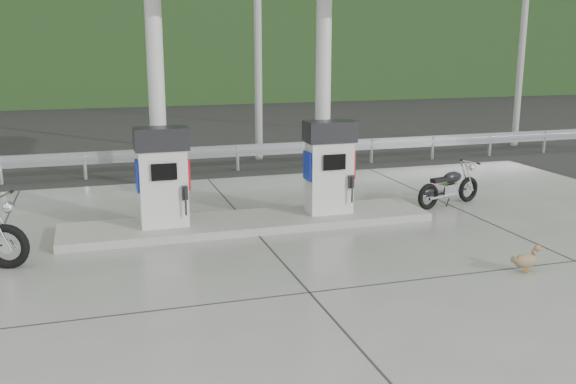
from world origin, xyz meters
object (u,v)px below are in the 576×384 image
object	(u,v)px
gas_pump_left	(163,177)
duck	(526,261)
gas_pump_right	(329,167)
motorcycle_right	(449,187)

from	to	relation	value
gas_pump_left	duck	world-z (taller)	gas_pump_left
gas_pump_left	gas_pump_right	xyz separation A→B (m)	(3.20, 0.00, 0.00)
gas_pump_right	motorcycle_right	size ratio (longest dim) A/B	1.08
gas_pump_left	motorcycle_right	world-z (taller)	gas_pump_left
motorcycle_right	gas_pump_right	bearing A→B (deg)	169.90
motorcycle_right	duck	world-z (taller)	motorcycle_right
motorcycle_right	duck	distance (m)	4.15
motorcycle_right	duck	xyz separation A→B (m)	(-1.06, -4.00, -0.22)
duck	gas_pump_left	bearing A→B (deg)	143.09
gas_pump_right	duck	world-z (taller)	gas_pump_right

